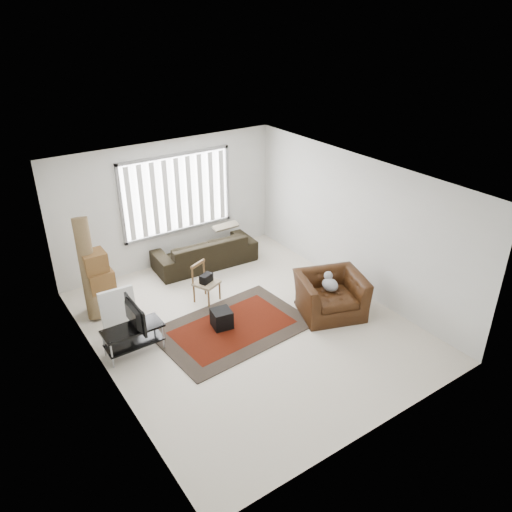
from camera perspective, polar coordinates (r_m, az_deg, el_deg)
The scene contains 11 objects.
room at distance 8.54m, azimuth -2.79°, elevation 3.58°, with size 6.00×6.02×2.71m.
persian_rug at distance 8.92m, azimuth -2.68°, elevation -8.18°, with size 2.68×1.89×0.02m.
tv_stand at distance 8.41m, azimuth -13.86°, elevation -8.70°, with size 0.97×0.43×0.48m.
tv at distance 8.21m, azimuth -14.13°, elevation -6.67°, with size 0.78×0.10×0.45m, color black.
subwoofer at distance 8.86m, azimuth -3.94°, elevation -7.14°, with size 0.33×0.33×0.33m, color black.
moving_boxes at distance 9.52m, azimuth -17.45°, elevation -3.12°, with size 0.50×0.46×1.22m.
white_flatpack at distance 9.03m, azimuth -15.45°, elevation -5.93°, with size 0.60×0.09×0.77m, color silver.
rolled_rug at distance 9.34m, azimuth -18.65°, elevation -1.39°, with size 0.28×0.28×1.84m, color brown.
sofa at distance 10.84m, azimuth -5.90°, elevation 1.04°, with size 2.21×0.96×0.85m, color black.
side_chair at distance 9.52m, azimuth -5.79°, elevation -2.84°, with size 0.54×0.54×0.77m.
armchair at distance 9.21m, azimuth 8.53°, elevation -4.12°, with size 1.45×1.36×0.87m.
Camera 1 is at (-4.03, -6.18, 5.16)m, focal length 35.00 mm.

